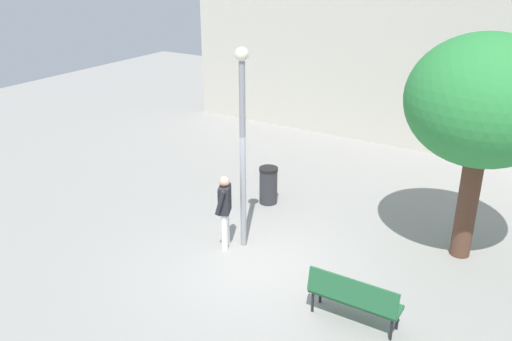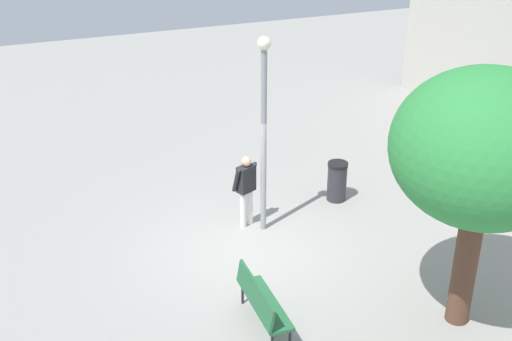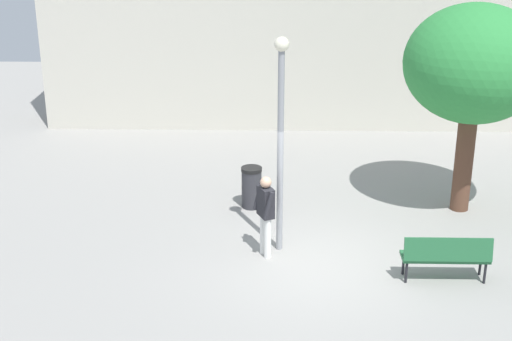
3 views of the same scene
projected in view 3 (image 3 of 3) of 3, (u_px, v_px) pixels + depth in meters
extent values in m
plane|color=gray|center=(314.00, 264.00, 14.13)|extent=(36.00, 36.00, 0.00)
cube|color=beige|center=(301.00, 21.00, 21.92)|extent=(15.40, 2.00, 6.30)
cylinder|color=gray|center=(280.00, 155.00, 14.03)|extent=(0.12, 0.12, 4.04)
sphere|color=#F2EACC|center=(282.00, 44.00, 13.27)|extent=(0.28, 0.28, 0.28)
cylinder|color=white|center=(268.00, 238.00, 14.25)|extent=(0.14, 0.14, 0.85)
cylinder|color=white|center=(263.00, 234.00, 14.42)|extent=(0.14, 0.14, 0.85)
cube|color=#232328|center=(266.00, 202.00, 14.08)|extent=(0.37, 0.46, 0.60)
sphere|color=tan|center=(266.00, 182.00, 13.93)|extent=(0.22, 0.22, 0.22)
cylinder|color=#232328|center=(269.00, 206.00, 13.83)|extent=(0.25, 0.18, 0.55)
cylinder|color=#232328|center=(258.00, 196.00, 14.26)|extent=(0.25, 0.18, 0.55)
cube|color=#236038|center=(445.00, 257.00, 13.44)|extent=(1.60, 0.44, 0.06)
cube|color=#236038|center=(448.00, 250.00, 13.18)|extent=(1.60, 0.13, 0.44)
cylinder|color=black|center=(403.00, 264.00, 13.69)|extent=(0.05, 0.05, 0.42)
cylinder|color=black|center=(480.00, 265.00, 13.66)|extent=(0.05, 0.05, 0.42)
cylinder|color=black|center=(406.00, 272.00, 13.39)|extent=(0.05, 0.05, 0.42)
cylinder|color=black|center=(485.00, 273.00, 13.36)|extent=(0.05, 0.05, 0.42)
cylinder|color=brown|center=(464.00, 161.00, 16.21)|extent=(0.41, 0.41, 2.31)
ellipsoid|color=#2D883D|center=(474.00, 63.00, 15.43)|extent=(3.00, 3.00, 2.55)
cylinder|color=#2D2D33|center=(252.00, 189.00, 16.58)|extent=(0.45, 0.45, 0.88)
cylinder|color=black|center=(252.00, 169.00, 16.40)|extent=(0.48, 0.48, 0.08)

